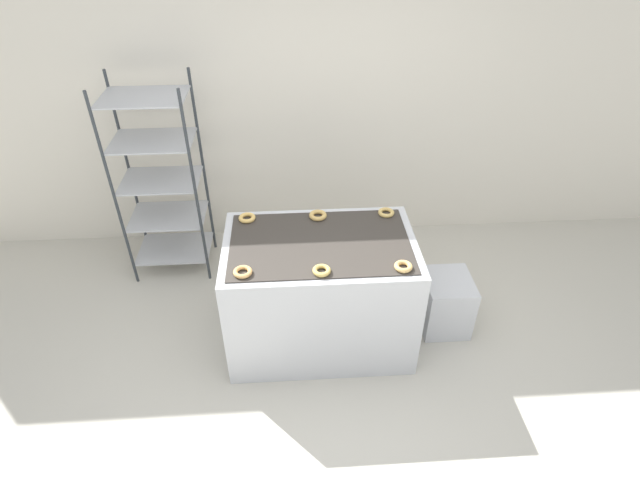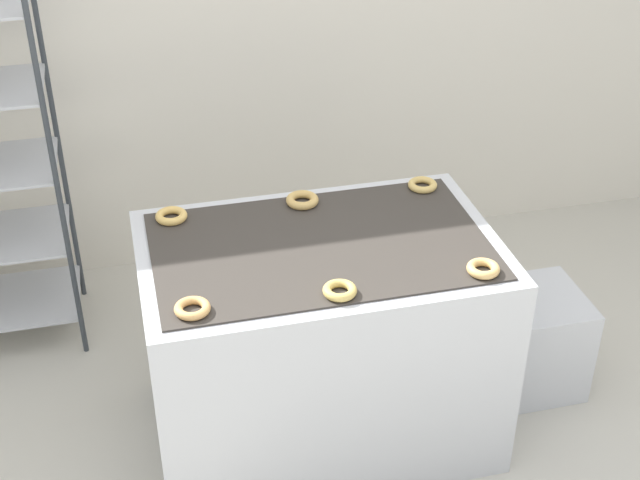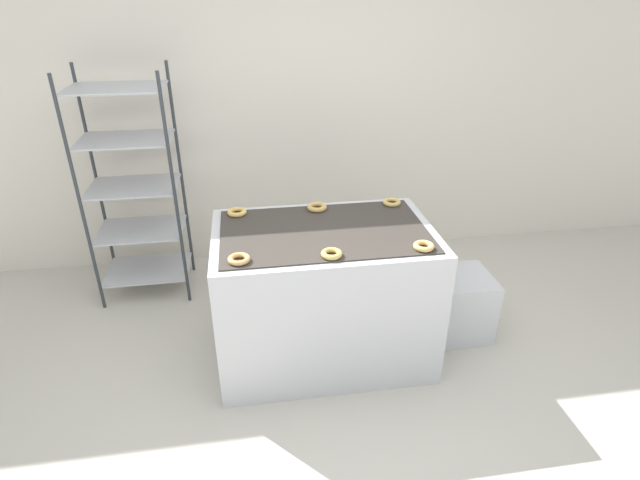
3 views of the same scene
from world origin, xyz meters
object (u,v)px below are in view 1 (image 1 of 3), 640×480
at_px(donut_near_left, 243,272).
at_px(donut_far_right, 386,213).
at_px(fryer_machine, 320,292).
at_px(donut_near_right, 403,266).
at_px(donut_far_left, 247,218).
at_px(glaze_bin, 445,303).
at_px(donut_far_center, 318,215).
at_px(donut_near_center, 322,271).
at_px(baking_rack_cart, 161,180).

height_order(donut_near_left, donut_far_right, same).
relative_size(fryer_machine, donut_near_right, 11.38).
distance_m(donut_near_left, donut_far_left, 0.61).
relative_size(glaze_bin, donut_far_center, 3.51).
relative_size(donut_near_center, donut_near_right, 1.00).
xyz_separation_m(fryer_machine, donut_far_right, (0.50, 0.32, 0.46)).
xyz_separation_m(fryer_machine, baking_rack_cart, (-1.25, 0.97, 0.42)).
bearing_deg(glaze_bin, baking_rack_cart, 157.61).
bearing_deg(donut_far_left, donut_far_center, -0.22).
relative_size(fryer_machine, donut_far_center, 10.28).
bearing_deg(glaze_bin, donut_near_right, -141.82).
height_order(fryer_machine, donut_near_left, donut_near_left).
bearing_deg(donut_near_right, donut_far_center, 128.92).
bearing_deg(fryer_machine, donut_far_center, 89.11).
bearing_deg(baking_rack_cart, donut_near_left, -59.53).
bearing_deg(donut_far_right, donut_near_right, -90.06).
xyz_separation_m(fryer_machine, donut_far_left, (-0.50, 0.31, 0.46)).
distance_m(baking_rack_cart, donut_near_left, 1.47).
xyz_separation_m(baking_rack_cart, donut_near_left, (0.75, -1.27, 0.04)).
bearing_deg(fryer_machine, donut_near_center, -91.91).
xyz_separation_m(donut_near_left, donut_near_right, (1.00, -0.01, 0.00)).
bearing_deg(donut_far_left, donut_far_right, 0.36).
height_order(donut_near_right, donut_far_center, donut_far_center).
relative_size(fryer_machine, donut_near_left, 11.04).
bearing_deg(donut_far_left, donut_near_left, -89.47).
height_order(fryer_machine, donut_far_left, donut_far_left).
xyz_separation_m(donut_near_right, donut_far_center, (-0.50, 0.62, 0.00)).
relative_size(donut_far_left, donut_far_right, 1.03).
xyz_separation_m(donut_near_center, donut_far_left, (-0.49, 0.62, 0.00)).
distance_m(baking_rack_cart, glaze_bin, 2.48).
bearing_deg(glaze_bin, donut_far_center, 165.69).
distance_m(glaze_bin, donut_far_center, 1.21).
xyz_separation_m(fryer_machine, donut_near_right, (0.50, -0.31, 0.46)).
distance_m(glaze_bin, donut_near_right, 0.91).
height_order(donut_far_center, donut_far_right, donut_far_center).
bearing_deg(donut_near_center, donut_near_right, 0.68).
relative_size(donut_near_left, donut_far_left, 0.98).
bearing_deg(baking_rack_cart, donut_far_center, -28.07).
height_order(glaze_bin, donut_far_center, donut_far_center).
bearing_deg(glaze_bin, donut_far_right, 151.47).
relative_size(baking_rack_cart, donut_near_left, 14.32).
xyz_separation_m(fryer_machine, donut_far_center, (0.00, 0.31, 0.46)).
distance_m(fryer_machine, donut_far_right, 0.75).
distance_m(baking_rack_cart, donut_near_center, 1.78).
bearing_deg(donut_near_center, donut_far_left, 128.31).
bearing_deg(donut_near_left, glaze_bin, 13.66).
distance_m(fryer_machine, glaze_bin, 1.00).
height_order(baking_rack_cart, donut_far_right, baking_rack_cart).
xyz_separation_m(glaze_bin, donut_far_left, (-1.48, 0.25, 0.68)).
xyz_separation_m(donut_near_left, donut_far_center, (0.50, 0.60, 0.00)).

